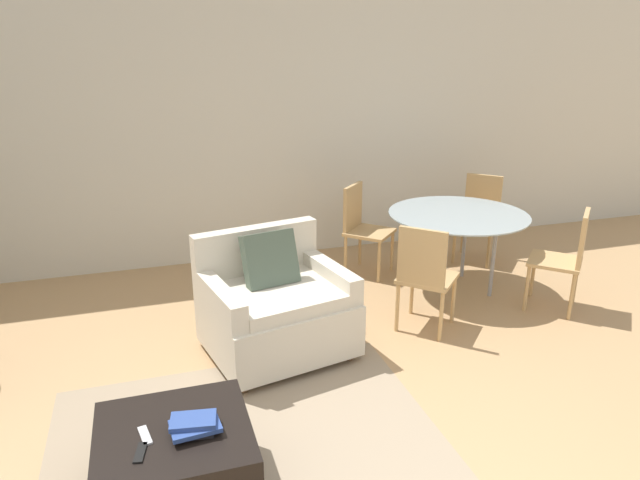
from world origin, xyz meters
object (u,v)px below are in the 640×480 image
(book_stack, at_px, (194,425))
(dining_table, at_px, (458,220))
(dining_chair_near_left, at_px, (425,272))
(ottoman, at_px, (176,461))
(tv_remote_secondary, at_px, (145,435))
(dining_chair_near_right, at_px, (567,254))
(dining_chair_far_right, at_px, (480,212))
(tv_remote_primary, at_px, (140,453))
(dining_chair_far_left, at_px, (362,223))
(armchair, at_px, (275,307))

(book_stack, bearing_deg, dining_table, 37.39)
(dining_chair_near_left, bearing_deg, ottoman, -148.07)
(tv_remote_secondary, bearing_deg, book_stack, -9.69)
(ottoman, relative_size, dining_chair_near_right, 0.84)
(dining_chair_near_right, relative_size, dining_chair_far_right, 1.00)
(dining_chair_near_left, bearing_deg, dining_chair_far_right, 45.00)
(tv_remote_primary, xyz_separation_m, dining_chair_far_left, (2.17, 2.74, 0.10))
(armchair, distance_m, dining_chair_far_left, 1.78)
(book_stack, distance_m, dining_table, 3.27)
(ottoman, relative_size, tv_remote_secondary, 4.93)
(armchair, xyz_separation_m, dining_chair_near_left, (1.20, -0.04, 0.15))
(dining_table, xyz_separation_m, dining_chair_near_left, (-0.68, -0.68, -0.16))
(dining_chair_near_left, relative_size, dining_chair_far_right, 1.00)
(dining_table, distance_m, dining_chair_near_right, 0.97)
(tv_remote_primary, bearing_deg, ottoman, 39.96)
(ottoman, xyz_separation_m, tv_remote_primary, (-0.15, -0.13, 0.19))
(armchair, xyz_separation_m, dining_chair_far_left, (1.20, 1.31, 0.15))
(dining_table, bearing_deg, tv_remote_primary, -144.09)
(tv_remote_secondary, distance_m, dining_chair_near_right, 3.73)
(armchair, distance_m, tv_remote_secondary, 1.62)
(book_stack, bearing_deg, dining_chair_near_right, 21.79)
(tv_remote_primary, xyz_separation_m, dining_chair_far_right, (3.53, 2.74, 0.10))
(armchair, height_order, tv_remote_primary, armchair)
(book_stack, height_order, dining_chair_far_right, dining_chair_far_right)
(ottoman, xyz_separation_m, dining_table, (2.70, 1.93, 0.45))
(book_stack, xyz_separation_m, tv_remote_secondary, (-0.23, 0.04, -0.03))
(tv_remote_primary, distance_m, dining_chair_far_left, 3.50)
(dining_table, bearing_deg, dining_chair_far_left, 135.00)
(ottoman, bearing_deg, dining_chair_far_right, 37.75)
(armchair, relative_size, dining_chair_far_left, 1.28)
(ottoman, height_order, dining_chair_far_left, dining_chair_far_left)
(tv_remote_primary, xyz_separation_m, dining_table, (2.85, 2.06, 0.26))
(dining_table, height_order, dining_chair_far_right, dining_chair_far_right)
(dining_chair_far_left, bearing_deg, dining_chair_near_left, -90.00)
(tv_remote_secondary, height_order, dining_chair_far_left, dining_chair_far_left)
(ottoman, bearing_deg, armchair, 57.77)
(dining_table, bearing_deg, dining_chair_far_right, 45.00)
(dining_chair_near_left, relative_size, dining_chair_near_right, 1.00)
(tv_remote_secondary, xyz_separation_m, dining_chair_near_right, (3.50, 1.27, 0.10))
(book_stack, bearing_deg, tv_remote_secondary, 170.31)
(armchair, bearing_deg, book_stack, -118.05)
(dining_chair_far_right, bearing_deg, dining_chair_near_right, -90.00)
(ottoman, xyz_separation_m, dining_chair_near_left, (2.02, 1.26, 0.29))
(dining_chair_near_right, bearing_deg, ottoman, -159.52)
(armchair, xyz_separation_m, dining_chair_far_right, (2.55, 1.31, 0.15))
(book_stack, distance_m, tv_remote_secondary, 0.24)
(dining_chair_near_left, xyz_separation_m, dining_chair_far_left, (0.00, 1.35, 0.00))
(dining_chair_near_right, bearing_deg, dining_chair_far_right, 90.00)
(ottoman, height_order, book_stack, book_stack)
(book_stack, bearing_deg, armchair, 61.95)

